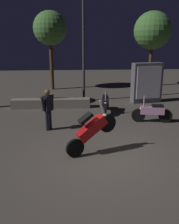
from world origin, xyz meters
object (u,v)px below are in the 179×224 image
(streetlamp_near, at_px, (84,35))
(motorcycle_black_parked_left, at_px, (105,103))
(motorcycle_pink_parked_right, at_px, (152,112))
(person_rider_beside, at_px, (48,106))
(motorcycle_red_foreground, at_px, (91,130))
(kiosk_billboard, at_px, (147,83))

(streetlamp_near, bearing_deg, motorcycle_black_parked_left, -67.67)
(motorcycle_pink_parked_right, relative_size, streetlamp_near, 0.30)
(person_rider_beside, bearing_deg, motorcycle_red_foreground, -16.30)
(motorcycle_black_parked_left, relative_size, motorcycle_pink_parked_right, 1.00)
(person_rider_beside, distance_m, streetlamp_near, 5.27)
(streetlamp_near, bearing_deg, person_rider_beside, -109.15)
(motorcycle_black_parked_left, height_order, kiosk_billboard, kiosk_billboard)
(motorcycle_red_foreground, height_order, motorcycle_pink_parked_right, motorcycle_red_foreground)
(motorcycle_pink_parked_right, height_order, person_rider_beside, person_rider_beside)
(streetlamp_near, bearing_deg, motorcycle_red_foreground, -90.31)
(person_rider_beside, xyz_separation_m, kiosk_billboard, (4.84, 3.90, 0.13))
(motorcycle_pink_parked_right, bearing_deg, streetlamp_near, -45.85)
(motorcycle_black_parked_left, relative_size, kiosk_billboard, 0.79)
(motorcycle_red_foreground, distance_m, motorcycle_pink_parked_right, 3.82)
(kiosk_billboard, bearing_deg, motorcycle_red_foreground, 50.59)
(motorcycle_pink_parked_right, bearing_deg, person_rider_beside, 17.20)
(motorcycle_pink_parked_right, height_order, streetlamp_near, streetlamp_near)
(motorcycle_pink_parked_right, distance_m, kiosk_billboard, 3.41)
(kiosk_billboard, bearing_deg, motorcycle_pink_parked_right, 68.40)
(person_rider_beside, xyz_separation_m, streetlamp_near, (1.51, 4.36, 2.55))
(motorcycle_red_foreground, distance_m, motorcycle_black_parked_left, 4.32)
(motorcycle_pink_parked_right, bearing_deg, motorcycle_black_parked_left, -32.30)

